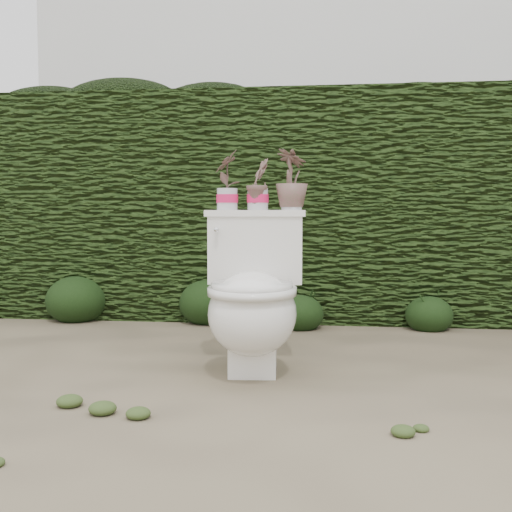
# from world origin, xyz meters

# --- Properties ---
(ground) EXTENTS (60.00, 60.00, 0.00)m
(ground) POSITION_xyz_m (0.00, 0.00, 0.00)
(ground) COLOR gray
(ground) RESTS_ON ground
(hedge) EXTENTS (8.00, 1.00, 1.60)m
(hedge) POSITION_xyz_m (0.00, 1.60, 0.80)
(hedge) COLOR #2F4918
(hedge) RESTS_ON ground
(house_wall) EXTENTS (8.00, 3.50, 4.00)m
(house_wall) POSITION_xyz_m (0.60, 6.00, 2.00)
(house_wall) COLOR silver
(house_wall) RESTS_ON ground
(toilet) EXTENTS (0.51, 0.71, 0.78)m
(toilet) POSITION_xyz_m (-0.22, -0.22, 0.36)
(toilet) COLOR white
(toilet) RESTS_ON ground
(potted_plant_left) EXTENTS (0.12, 0.17, 0.29)m
(potted_plant_left) POSITION_xyz_m (-0.39, 0.01, 0.92)
(potted_plant_left) COLOR #206727
(potted_plant_left) RESTS_ON toilet
(potted_plant_center) EXTENTS (0.13, 0.15, 0.25)m
(potted_plant_center) POSITION_xyz_m (-0.23, 0.02, 0.90)
(potted_plant_center) COLOR #206727
(potted_plant_center) RESTS_ON toilet
(potted_plant_right) EXTENTS (0.23, 0.23, 0.29)m
(potted_plant_right) POSITION_xyz_m (-0.06, 0.03, 0.92)
(potted_plant_right) COLOR #206727
(potted_plant_right) RESTS_ON toilet
(liriope_clump_1) EXTENTS (0.43, 0.43, 0.34)m
(liriope_clump_1) POSITION_xyz_m (-1.65, 1.10, 0.17)
(liriope_clump_1) COLOR #1B3111
(liriope_clump_1) RESTS_ON ground
(liriope_clump_2) EXTENTS (0.41, 0.41, 0.33)m
(liriope_clump_2) POSITION_xyz_m (-0.70, 1.13, 0.17)
(liriope_clump_2) COLOR #1B3111
(liriope_clump_2) RESTS_ON ground
(liriope_clump_3) EXTENTS (0.31, 0.31, 0.25)m
(liriope_clump_3) POSITION_xyz_m (-0.07, 0.98, 0.13)
(liriope_clump_3) COLOR #1B3111
(liriope_clump_3) RESTS_ON ground
(liriope_clump_4) EXTENTS (0.31, 0.31, 0.25)m
(liriope_clump_4) POSITION_xyz_m (0.77, 1.04, 0.12)
(liriope_clump_4) COLOR #1B3111
(liriope_clump_4) RESTS_ON ground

